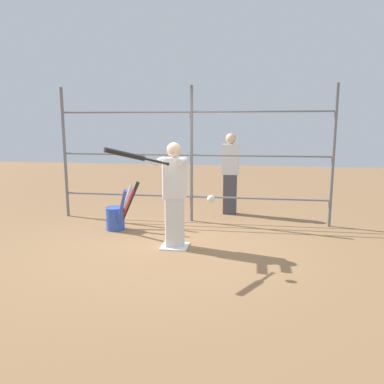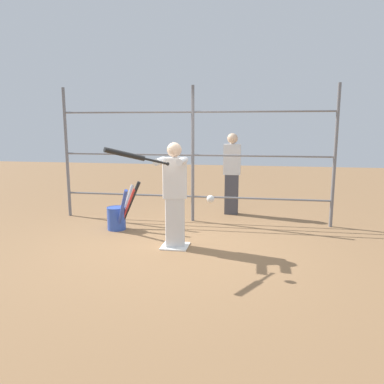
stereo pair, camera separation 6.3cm
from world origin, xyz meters
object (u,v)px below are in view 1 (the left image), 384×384
object	(u,v)px
bat_bucket	(117,216)
batter	(174,192)
baseball_bat_swinging	(131,156)
bystander_behind_fence	(230,172)
softball_in_flight	(211,199)

from	to	relation	value
bat_bucket	batter	bearing A→B (deg)	146.46
baseball_bat_swinging	bystander_behind_fence	size ratio (longest dim) A/B	0.41
batter	baseball_bat_swinging	world-z (taller)	batter
bystander_behind_fence	softball_in_flight	bearing A→B (deg)	88.77
softball_in_flight	bat_bucket	xyz separation A→B (m)	(1.81, -1.54, -0.66)
batter	bystander_behind_fence	world-z (taller)	bystander_behind_fence
softball_in_flight	bystander_behind_fence	bearing A→B (deg)	-91.23
baseball_bat_swinging	bystander_behind_fence	xyz separation A→B (m)	(-1.08, -3.11, -0.58)
baseball_bat_swinging	softball_in_flight	distance (m)	1.15
batter	softball_in_flight	bearing A→B (deg)	129.76
bystander_behind_fence	bat_bucket	bearing A→B (deg)	39.39
baseball_bat_swinging	softball_in_flight	size ratio (longest dim) A/B	7.16
softball_in_flight	bystander_behind_fence	size ratio (longest dim) A/B	0.06
batter	baseball_bat_swinging	size ratio (longest dim) A/B	2.29
batter	baseball_bat_swinging	xyz separation A→B (m)	(0.39, 0.78, 0.59)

